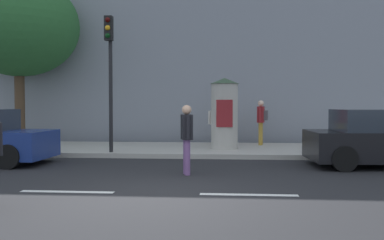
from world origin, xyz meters
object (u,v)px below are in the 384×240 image
street_tree (19,26)px  pedestrian_in_red_top (261,118)px  poster_column (224,113)px  pedestrian_in_dark_shirt (187,134)px  traffic_light (110,61)px  pedestrian_in_light_jacket (217,121)px

street_tree → pedestrian_in_red_top: street_tree is taller
poster_column → pedestrian_in_dark_shirt: bearing=-101.2°
poster_column → street_tree: 8.72m
poster_column → pedestrian_in_dark_shirt: 4.55m
poster_column → traffic_light: bearing=-158.8°
pedestrian_in_light_jacket → traffic_light: bearing=-137.3°
street_tree → pedestrian_in_dark_shirt: (7.05, -5.94, -3.72)m
pedestrian_in_light_jacket → pedestrian_in_red_top: bearing=-5.4°
pedestrian_in_dark_shirt → pedestrian_in_red_top: 6.34m
traffic_light → street_tree: street_tree is taller
traffic_light → pedestrian_in_red_top: 6.00m
poster_column → pedestrian_in_light_jacket: (-0.29, 1.64, -0.34)m
traffic_light → pedestrian_in_red_top: traffic_light is taller
pedestrian_in_dark_shirt → pedestrian_in_red_top: size_ratio=0.99×
poster_column → pedestrian_in_red_top: bearing=47.4°
poster_column → street_tree: bearing=169.4°
poster_column → pedestrian_in_light_jacket: poster_column is taller
traffic_light → pedestrian_in_light_jacket: size_ratio=2.86×
pedestrian_in_red_top → pedestrian_in_light_jacket: size_ratio=1.12×
street_tree → pedestrian_in_red_top: size_ratio=3.92×
traffic_light → pedestrian_in_red_top: size_ratio=2.56×
traffic_light → pedestrian_in_dark_shirt: bearing=-48.7°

